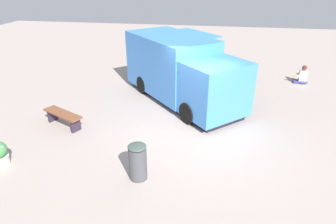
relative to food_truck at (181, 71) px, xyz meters
The scene contains 5 objects.
ground_plane 2.79m from the food_truck, 164.60° to the right, with size 40.00×40.00×0.00m, color #A4958B.
food_truck is the anchor object (origin of this frame).
person_customer 5.99m from the food_truck, 62.20° to the right, with size 0.44×0.73×0.83m.
plaza_bench 4.59m from the food_truck, 129.09° to the left, with size 1.04×1.55×0.48m.
trash_bin 5.10m from the food_truck, behind, with size 0.45×0.45×0.96m.
Camera 1 is at (-8.11, -0.61, 4.62)m, focal length 30.75 mm.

